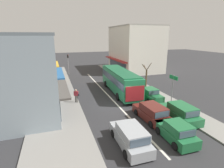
{
  "coord_description": "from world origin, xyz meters",
  "views": [
    {
      "loc": [
        -6.73,
        -17.98,
        7.88
      ],
      "look_at": [
        0.97,
        4.88,
        1.2
      ],
      "focal_mm": 28.0,
      "sensor_mm": 36.0,
      "label": 1
    }
  ],
  "objects_px": {
    "wagon_behind_bus_near": "(152,113)",
    "directional_road_sign": "(173,83)",
    "parked_sedan_kerb_second": "(149,94)",
    "parked_sedan_kerb_rear": "(119,76)",
    "traffic_light_downstreet": "(68,61)",
    "city_bus": "(120,80)",
    "hatchback_adjacent_lane_lead": "(176,132)",
    "street_tree_right": "(146,77)",
    "parked_wagon_kerb_front": "(180,112)",
    "pedestrian_with_handbag_near": "(76,95)",
    "wagon_behind_bus_mid": "(130,136)",
    "parked_wagon_kerb_third": "(131,83)"
  },
  "relations": [
    {
      "from": "parked_sedan_kerb_second",
      "to": "pedestrian_with_handbag_near",
      "type": "distance_m",
      "value": 9.2
    },
    {
      "from": "traffic_light_downstreet",
      "to": "directional_road_sign",
      "type": "xyz_separation_m",
      "value": [
        9.93,
        -20.95,
        -0.18
      ]
    },
    {
      "from": "hatchback_adjacent_lane_lead",
      "to": "traffic_light_downstreet",
      "type": "xyz_separation_m",
      "value": [
        -5.65,
        27.24,
        2.15
      ]
    },
    {
      "from": "hatchback_adjacent_lane_lead",
      "to": "directional_road_sign",
      "type": "xyz_separation_m",
      "value": [
        4.28,
        6.29,
        1.97
      ]
    },
    {
      "from": "parked_wagon_kerb_front",
      "to": "directional_road_sign",
      "type": "height_order",
      "value": "directional_road_sign"
    },
    {
      "from": "parked_wagon_kerb_front",
      "to": "traffic_light_downstreet",
      "type": "distance_m",
      "value": 25.91
    },
    {
      "from": "city_bus",
      "to": "parked_wagon_kerb_front",
      "type": "relative_size",
      "value": 2.42
    },
    {
      "from": "wagon_behind_bus_near",
      "to": "traffic_light_downstreet",
      "type": "height_order",
      "value": "traffic_light_downstreet"
    },
    {
      "from": "wagon_behind_bus_near",
      "to": "directional_road_sign",
      "type": "xyz_separation_m",
      "value": [
        4.27,
        2.68,
        1.93
      ]
    },
    {
      "from": "parked_sedan_kerb_rear",
      "to": "street_tree_right",
      "type": "relative_size",
      "value": 1.06
    },
    {
      "from": "city_bus",
      "to": "parked_sedan_kerb_rear",
      "type": "height_order",
      "value": "city_bus"
    },
    {
      "from": "wagon_behind_bus_near",
      "to": "parked_wagon_kerb_third",
      "type": "distance_m",
      "value": 10.96
    },
    {
      "from": "parked_sedan_kerb_second",
      "to": "parked_sedan_kerb_rear",
      "type": "relative_size",
      "value": 1.0
    },
    {
      "from": "directional_road_sign",
      "to": "hatchback_adjacent_lane_lead",
      "type": "bearing_deg",
      "value": -124.26
    },
    {
      "from": "city_bus",
      "to": "directional_road_sign",
      "type": "relative_size",
      "value": 3.04
    },
    {
      "from": "hatchback_adjacent_lane_lead",
      "to": "street_tree_right",
      "type": "height_order",
      "value": "street_tree_right"
    },
    {
      "from": "parked_wagon_kerb_front",
      "to": "parked_sedan_kerb_second",
      "type": "bearing_deg",
      "value": 88.82
    },
    {
      "from": "pedestrian_with_handbag_near",
      "to": "wagon_behind_bus_mid",
      "type": "bearing_deg",
      "value": -74.76
    },
    {
      "from": "wagon_behind_bus_mid",
      "to": "parked_sedan_kerb_rear",
      "type": "height_order",
      "value": "wagon_behind_bus_mid"
    },
    {
      "from": "parked_wagon_kerb_front",
      "to": "parked_sedan_kerb_second",
      "type": "height_order",
      "value": "parked_wagon_kerb_front"
    },
    {
      "from": "directional_road_sign",
      "to": "pedestrian_with_handbag_near",
      "type": "distance_m",
      "value": 11.4
    },
    {
      "from": "pedestrian_with_handbag_near",
      "to": "wagon_behind_bus_near",
      "type": "bearing_deg",
      "value": -46.54
    },
    {
      "from": "parked_wagon_kerb_front",
      "to": "city_bus",
      "type": "bearing_deg",
      "value": 104.25
    },
    {
      "from": "parked_sedan_kerb_rear",
      "to": "street_tree_right",
      "type": "height_order",
      "value": "street_tree_right"
    },
    {
      "from": "wagon_behind_bus_mid",
      "to": "traffic_light_downstreet",
      "type": "bearing_deg",
      "value": 94.32
    },
    {
      "from": "parked_wagon_kerb_front",
      "to": "pedestrian_with_handbag_near",
      "type": "relative_size",
      "value": 2.78
    },
    {
      "from": "traffic_light_downstreet",
      "to": "parked_sedan_kerb_rear",
      "type": "bearing_deg",
      "value": -42.1
    },
    {
      "from": "city_bus",
      "to": "wagon_behind_bus_near",
      "type": "xyz_separation_m",
      "value": [
        -0.16,
        -8.95,
        -1.14
      ]
    },
    {
      "from": "wagon_behind_bus_mid",
      "to": "directional_road_sign",
      "type": "bearing_deg",
      "value": 36.11
    },
    {
      "from": "parked_sedan_kerb_rear",
      "to": "street_tree_right",
      "type": "bearing_deg",
      "value": -73.6
    },
    {
      "from": "pedestrian_with_handbag_near",
      "to": "hatchback_adjacent_lane_lead",
      "type": "bearing_deg",
      "value": -58.51
    },
    {
      "from": "hatchback_adjacent_lane_lead",
      "to": "parked_wagon_kerb_front",
      "type": "distance_m",
      "value": 3.85
    },
    {
      "from": "parked_wagon_kerb_third",
      "to": "city_bus",
      "type": "bearing_deg",
      "value": -147.36
    },
    {
      "from": "parked_wagon_kerb_front",
      "to": "traffic_light_downstreet",
      "type": "xyz_separation_m",
      "value": [
        -8.31,
        24.45,
        2.11
      ]
    },
    {
      "from": "parked_wagon_kerb_front",
      "to": "pedestrian_with_handbag_near",
      "type": "bearing_deg",
      "value": 140.13
    },
    {
      "from": "parked_sedan_kerb_rear",
      "to": "traffic_light_downstreet",
      "type": "distance_m",
      "value": 11.52
    },
    {
      "from": "parked_sedan_kerb_second",
      "to": "city_bus",
      "type": "bearing_deg",
      "value": 124.32
    },
    {
      "from": "directional_road_sign",
      "to": "parked_sedan_kerb_rear",
      "type": "bearing_deg",
      "value": 96.58
    },
    {
      "from": "parked_sedan_kerb_second",
      "to": "directional_road_sign",
      "type": "distance_m",
      "value": 3.51
    },
    {
      "from": "wagon_behind_bus_mid",
      "to": "pedestrian_with_handbag_near",
      "type": "xyz_separation_m",
      "value": [
        -2.65,
        9.74,
        0.32
      ]
    },
    {
      "from": "hatchback_adjacent_lane_lead",
      "to": "wagon_behind_bus_near",
      "type": "bearing_deg",
      "value": 89.7
    },
    {
      "from": "city_bus",
      "to": "parked_wagon_kerb_third",
      "type": "bearing_deg",
      "value": 32.64
    },
    {
      "from": "parked_wagon_kerb_front",
      "to": "parked_sedan_kerb_rear",
      "type": "xyz_separation_m",
      "value": [
        0.08,
        16.87,
        -0.08
      ]
    },
    {
      "from": "parked_sedan_kerb_second",
      "to": "street_tree_right",
      "type": "bearing_deg",
      "value": 66.34
    },
    {
      "from": "wagon_behind_bus_near",
      "to": "parked_wagon_kerb_front",
      "type": "relative_size",
      "value": 1.01
    },
    {
      "from": "parked_wagon_kerb_front",
      "to": "street_tree_right",
      "type": "xyz_separation_m",
      "value": [
        2.02,
        10.29,
        1.13
      ]
    },
    {
      "from": "parked_sedan_kerb_second",
      "to": "parked_sedan_kerb_rear",
      "type": "xyz_separation_m",
      "value": [
        -0.04,
        10.91,
        0.0
      ]
    },
    {
      "from": "wagon_behind_bus_near",
      "to": "parked_sedan_kerb_second",
      "type": "distance_m",
      "value": 5.83
    },
    {
      "from": "parked_sedan_kerb_second",
      "to": "directional_road_sign",
      "type": "height_order",
      "value": "directional_road_sign"
    },
    {
      "from": "parked_sedan_kerb_second",
      "to": "parked_wagon_kerb_third",
      "type": "bearing_deg",
      "value": 90.09
    }
  ]
}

